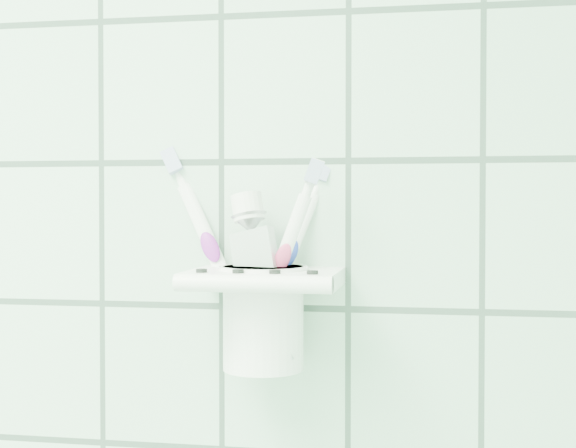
# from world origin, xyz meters

# --- Properties ---
(holder_bracket) EXTENTS (0.13, 0.11, 0.04)m
(holder_bracket) POSITION_xyz_m (0.67, 1.15, 1.28)
(holder_bracket) COLOR white
(holder_bracket) RESTS_ON wall_back
(cup) EXTENTS (0.08, 0.08, 0.09)m
(cup) POSITION_xyz_m (0.66, 1.16, 1.25)
(cup) COLOR white
(cup) RESTS_ON holder_bracket
(toothbrush_pink) EXTENTS (0.10, 0.05, 0.22)m
(toothbrush_pink) POSITION_xyz_m (0.66, 1.16, 1.32)
(toothbrush_pink) COLOR white
(toothbrush_pink) RESTS_ON cup
(toothbrush_blue) EXTENTS (0.07, 0.06, 0.20)m
(toothbrush_blue) POSITION_xyz_m (0.65, 1.15, 1.31)
(toothbrush_blue) COLOR white
(toothbrush_blue) RESTS_ON cup
(toothbrush_orange) EXTENTS (0.07, 0.02, 0.19)m
(toothbrush_orange) POSITION_xyz_m (0.65, 1.15, 1.31)
(toothbrush_orange) COLOR white
(toothbrush_orange) RESTS_ON cup
(toothpaste_tube) EXTENTS (0.06, 0.04, 0.16)m
(toothpaste_tube) POSITION_xyz_m (0.67, 1.14, 1.30)
(toothpaste_tube) COLOR silver
(toothpaste_tube) RESTS_ON cup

